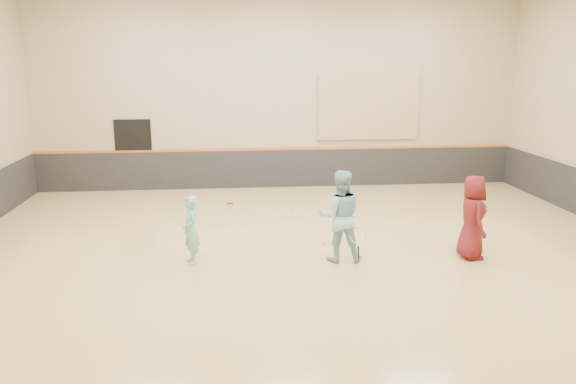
{
  "coord_description": "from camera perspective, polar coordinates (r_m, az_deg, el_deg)",
  "views": [
    {
      "loc": [
        -1.47,
        -11.43,
        3.96
      ],
      "look_at": [
        -0.3,
        0.4,
        1.15
      ],
      "focal_mm": 35.0,
      "sensor_mm": 36.0,
      "label": 1
    }
  ],
  "objects": [
    {
      "name": "acoustic_panel",
      "position": [
        17.96,
        8.19,
        8.5
      ],
      "size": [
        3.2,
        0.08,
        2.0
      ],
      "primitive_type": "cube",
      "color": "tan",
      "rests_on": "wall_back"
    },
    {
      "name": "held_racket",
      "position": [
        11.13,
        7.12,
        -4.42
      ],
      "size": [
        0.33,
        0.33,
        0.7
      ],
      "primitive_type": null,
      "color": "#B9E331",
      "rests_on": "instructor"
    },
    {
      "name": "spare_racket",
      "position": [
        15.89,
        -6.63,
        -0.96
      ],
      "size": [
        0.67,
        0.67,
        0.14
      ],
      "primitive_type": null,
      "color": "#ABD32E",
      "rests_on": "floor"
    },
    {
      "name": "accent_stripe",
      "position": [
        17.67,
        -0.84,
        4.37
      ],
      "size": [
        14.9,
        0.03,
        0.06
      ],
      "primitive_type": "cube",
      "color": "#D85914",
      "rests_on": "wall_back"
    },
    {
      "name": "ball_under_racket",
      "position": [
        12.38,
        3.7,
        -5.23
      ],
      "size": [
        0.07,
        0.07,
        0.07
      ],
      "primitive_type": "sphere",
      "color": "#E8F037",
      "rests_on": "floor"
    },
    {
      "name": "instructor",
      "position": [
        11.22,
        5.3,
        -2.44
      ],
      "size": [
        0.95,
        0.76,
        1.86
      ],
      "primitive_type": "imported",
      "rotation": [
        0.0,
        0.0,
        3.07
      ],
      "color": "#8ABAD6",
      "rests_on": "floor"
    },
    {
      "name": "girl",
      "position": [
        11.22,
        -9.85,
        -3.85
      ],
      "size": [
        0.48,
        0.58,
        1.38
      ],
      "primitive_type": "imported",
      "rotation": [
        0.0,
        0.0,
        -1.24
      ],
      "color": "#78D1B9",
      "rests_on": "floor"
    },
    {
      "name": "wainscot_back",
      "position": [
        17.78,
        -0.83,
        2.4
      ],
      "size": [
        14.9,
        0.04,
        1.2
      ],
      "primitive_type": "cube",
      "color": "#232326",
      "rests_on": "floor"
    },
    {
      "name": "room",
      "position": [
        11.95,
        1.6,
        -1.98
      ],
      "size": [
        15.04,
        12.04,
        6.22
      ],
      "color": "tan",
      "rests_on": "ground"
    },
    {
      "name": "ball_beside_spare",
      "position": [
        15.09,
        0.43,
        -1.79
      ],
      "size": [
        0.07,
        0.07,
        0.07
      ],
      "primitive_type": "sphere",
      "color": "yellow",
      "rests_on": "floor"
    },
    {
      "name": "young_man",
      "position": [
        11.94,
        18.22,
        -2.44
      ],
      "size": [
        0.58,
        0.86,
        1.72
      ],
      "primitive_type": "imported",
      "rotation": [
        0.0,
        0.0,
        1.53
      ],
      "color": "maroon",
      "rests_on": "floor"
    },
    {
      "name": "ball_in_hand",
      "position": [
        11.79,
        19.48,
        -1.61
      ],
      "size": [
        0.07,
        0.07,
        0.07
      ],
      "primitive_type": "sphere",
      "color": "yellow",
      "rests_on": "young_man"
    },
    {
      "name": "doorway",
      "position": [
        17.9,
        -15.38,
        3.62
      ],
      "size": [
        1.1,
        0.05,
        2.2
      ],
      "primitive_type": "cube",
      "color": "black",
      "rests_on": "floor"
    }
  ]
}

